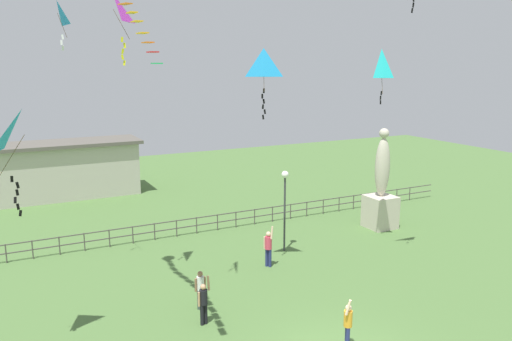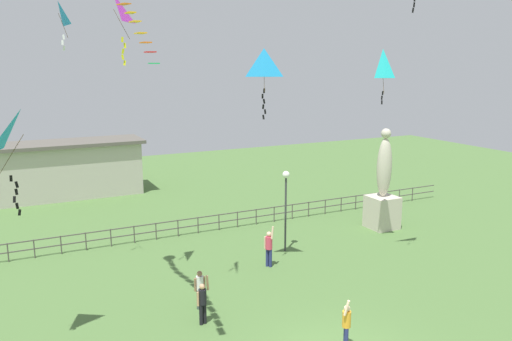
{
  "view_description": "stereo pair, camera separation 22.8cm",
  "coord_description": "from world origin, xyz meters",
  "px_view_note": "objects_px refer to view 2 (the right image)",
  "views": [
    {
      "loc": [
        -9.37,
        -12.13,
        9.35
      ],
      "look_at": [
        0.04,
        6.31,
        5.06
      ],
      "focal_mm": 36.08,
      "sensor_mm": 36.0,
      "label": 1
    },
    {
      "loc": [
        -9.16,
        -12.23,
        9.35
      ],
      "look_at": [
        0.04,
        6.31,
        5.06
      ],
      "focal_mm": 36.08,
      "sensor_mm": 36.0,
      "label": 2
    }
  ],
  "objects_px": {
    "kite_2": "(59,14)",
    "person_2": "(269,246)",
    "statue_monument": "(383,196)",
    "person_3": "(346,323)",
    "kite_3": "(264,65)",
    "kite_6": "(23,138)",
    "kite_5": "(382,66)",
    "lamppost": "(286,193)",
    "person_0": "(200,287)",
    "kite_4": "(114,12)",
    "person_1": "(203,300)"
  },
  "relations": [
    {
      "from": "person_0",
      "to": "kite_3",
      "type": "relative_size",
      "value": 0.53
    },
    {
      "from": "person_3",
      "to": "kite_3",
      "type": "bearing_deg",
      "value": 86.54
    },
    {
      "from": "statue_monument",
      "to": "kite_6",
      "type": "bearing_deg",
      "value": -162.82
    },
    {
      "from": "person_1",
      "to": "kite_4",
      "type": "distance_m",
      "value": 11.36
    },
    {
      "from": "person_3",
      "to": "lamppost",
      "type": "bearing_deg",
      "value": 72.92
    },
    {
      "from": "person_3",
      "to": "person_2",
      "type": "bearing_deg",
      "value": 82.19
    },
    {
      "from": "kite_5",
      "to": "kite_6",
      "type": "xyz_separation_m",
      "value": [
        -16.13,
        -3.24,
        -2.06
      ]
    },
    {
      "from": "statue_monument",
      "to": "person_2",
      "type": "height_order",
      "value": "statue_monument"
    },
    {
      "from": "person_3",
      "to": "kite_2",
      "type": "xyz_separation_m",
      "value": [
        -7.22,
        10.06,
        10.39
      ]
    },
    {
      "from": "lamppost",
      "to": "kite_5",
      "type": "height_order",
      "value": "kite_5"
    },
    {
      "from": "lamppost",
      "to": "person_1",
      "type": "height_order",
      "value": "lamppost"
    },
    {
      "from": "statue_monument",
      "to": "person_3",
      "type": "relative_size",
      "value": 3.18
    },
    {
      "from": "statue_monument",
      "to": "kite_3",
      "type": "distance_m",
      "value": 12.17
    },
    {
      "from": "kite_3",
      "to": "kite_5",
      "type": "height_order",
      "value": "kite_5"
    },
    {
      "from": "lamppost",
      "to": "kite_2",
      "type": "height_order",
      "value": "kite_2"
    },
    {
      "from": "person_2",
      "to": "kite_2",
      "type": "bearing_deg",
      "value": 162.46
    },
    {
      "from": "lamppost",
      "to": "person_2",
      "type": "relative_size",
      "value": 2.07
    },
    {
      "from": "person_2",
      "to": "person_3",
      "type": "xyz_separation_m",
      "value": [
        -1.02,
        -7.46,
        -0.09
      ]
    },
    {
      "from": "kite_4",
      "to": "kite_3",
      "type": "bearing_deg",
      "value": -10.96
    },
    {
      "from": "person_0",
      "to": "person_2",
      "type": "relative_size",
      "value": 0.77
    },
    {
      "from": "person_0",
      "to": "person_3",
      "type": "relative_size",
      "value": 0.85
    },
    {
      "from": "kite_2",
      "to": "kite_3",
      "type": "relative_size",
      "value": 0.66
    },
    {
      "from": "statue_monument",
      "to": "kite_4",
      "type": "height_order",
      "value": "kite_4"
    },
    {
      "from": "person_1",
      "to": "kite_6",
      "type": "xyz_separation_m",
      "value": [
        -5.44,
        0.25,
        6.27
      ]
    },
    {
      "from": "person_2",
      "to": "person_0",
      "type": "bearing_deg",
      "value": -149.57
    },
    {
      "from": "kite_3",
      "to": "kite_5",
      "type": "distance_m",
      "value": 6.59
    },
    {
      "from": "person_3",
      "to": "kite_2",
      "type": "height_order",
      "value": "kite_2"
    },
    {
      "from": "person_1",
      "to": "kite_2",
      "type": "distance_m",
      "value": 12.68
    },
    {
      "from": "person_2",
      "to": "person_3",
      "type": "bearing_deg",
      "value": -97.81
    },
    {
      "from": "person_0",
      "to": "person_2",
      "type": "distance_m",
      "value": 5.08
    },
    {
      "from": "lamppost",
      "to": "kite_2",
      "type": "distance_m",
      "value": 12.99
    },
    {
      "from": "person_3",
      "to": "kite_5",
      "type": "xyz_separation_m",
      "value": [
        6.99,
        7.17,
        8.35
      ]
    },
    {
      "from": "statue_monument",
      "to": "kite_3",
      "type": "bearing_deg",
      "value": -162.55
    },
    {
      "from": "person_0",
      "to": "person_1",
      "type": "bearing_deg",
      "value": -105.71
    },
    {
      "from": "kite_2",
      "to": "person_0",
      "type": "bearing_deg",
      "value": -53.28
    },
    {
      "from": "kite_3",
      "to": "person_1",
      "type": "bearing_deg",
      "value": -142.49
    },
    {
      "from": "person_1",
      "to": "person_3",
      "type": "xyz_separation_m",
      "value": [
        3.69,
        -3.68,
        -0.01
      ]
    },
    {
      "from": "person_3",
      "to": "statue_monument",
      "type": "bearing_deg",
      "value": 45.26
    },
    {
      "from": "person_2",
      "to": "kite_4",
      "type": "relative_size",
      "value": 0.76
    },
    {
      "from": "lamppost",
      "to": "kite_6",
      "type": "xyz_separation_m",
      "value": [
        -11.88,
        -5.0,
        4.15
      ]
    },
    {
      "from": "person_1",
      "to": "kite_2",
      "type": "xyz_separation_m",
      "value": [
        -3.52,
        6.38,
        10.38
      ]
    },
    {
      "from": "person_2",
      "to": "kite_6",
      "type": "distance_m",
      "value": 12.41
    },
    {
      "from": "kite_4",
      "to": "kite_5",
      "type": "bearing_deg",
      "value": -3.69
    },
    {
      "from": "person_2",
      "to": "kite_6",
      "type": "bearing_deg",
      "value": -160.86
    },
    {
      "from": "person_3",
      "to": "kite_4",
      "type": "xyz_separation_m",
      "value": [
        -5.44,
        7.97,
        10.39
      ]
    },
    {
      "from": "kite_6",
      "to": "person_0",
      "type": "bearing_deg",
      "value": 9.36
    },
    {
      "from": "kite_2",
      "to": "person_2",
      "type": "bearing_deg",
      "value": -17.54
    },
    {
      "from": "kite_4",
      "to": "kite_5",
      "type": "relative_size",
      "value": 1.03
    },
    {
      "from": "person_3",
      "to": "person_0",
      "type": "bearing_deg",
      "value": 124.5
    },
    {
      "from": "lamppost",
      "to": "kite_6",
      "type": "bearing_deg",
      "value": -157.18
    }
  ]
}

